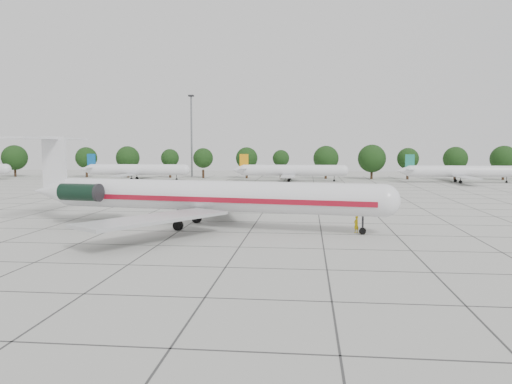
% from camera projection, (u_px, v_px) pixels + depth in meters
% --- Properties ---
extents(ground, '(260.00, 260.00, 0.00)m').
position_uv_depth(ground, '(256.00, 222.00, 63.31)').
color(ground, '#B4B4AC').
rests_on(ground, ground).
extents(apron_joints, '(170.00, 170.00, 0.02)m').
position_uv_depth(apron_joints, '(266.00, 207.00, 78.16)').
color(apron_joints, '#383838').
rests_on(apron_joints, ground).
extents(main_airliner, '(45.74, 35.72, 10.80)m').
position_uv_depth(main_airliner, '(193.00, 195.00, 59.16)').
color(main_airliner, silver).
rests_on(main_airliner, ground).
extents(ground_crew, '(0.81, 0.79, 1.88)m').
position_uv_depth(ground_crew, '(356.00, 224.00, 55.26)').
color(ground_crew, '#DDBB0D').
rests_on(ground_crew, ground).
extents(bg_airliner_b, '(28.24, 27.20, 7.40)m').
position_uv_depth(bg_airliner_b, '(137.00, 170.00, 140.08)').
color(bg_airliner_b, silver).
rests_on(bg_airliner_b, ground).
extents(bg_airliner_c, '(28.24, 27.20, 7.40)m').
position_uv_depth(bg_airliner_c, '(292.00, 171.00, 136.02)').
color(bg_airliner_c, silver).
rests_on(bg_airliner_c, ground).
extents(bg_airliner_d, '(28.24, 27.20, 7.40)m').
position_uv_depth(bg_airliner_d, '(461.00, 172.00, 130.49)').
color(bg_airliner_d, silver).
rests_on(bg_airliner_d, ground).
extents(tree_line, '(249.86, 8.44, 10.22)m').
position_uv_depth(tree_line, '(247.00, 158.00, 148.15)').
color(tree_line, '#332114').
rests_on(tree_line, ground).
extents(floodlight_mast, '(1.60, 1.60, 25.45)m').
position_uv_depth(floodlight_mast, '(191.00, 131.00, 156.21)').
color(floodlight_mast, slate).
rests_on(floodlight_mast, ground).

